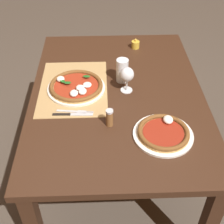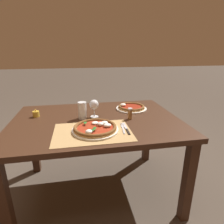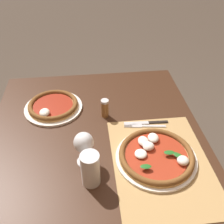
# 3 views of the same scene
# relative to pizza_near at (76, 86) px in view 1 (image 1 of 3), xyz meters

# --- Properties ---
(ground_plane) EXTENTS (24.00, 24.00, 0.00)m
(ground_plane) POSITION_rel_pizza_near_xyz_m (0.03, 0.24, -0.76)
(ground_plane) COLOR #473D33
(dining_table) EXTENTS (1.40, 1.00, 0.74)m
(dining_table) POSITION_rel_pizza_near_xyz_m (0.03, 0.24, -0.12)
(dining_table) COLOR #382114
(dining_table) RESTS_ON ground
(paper_placemat) EXTENTS (0.55, 0.39, 0.00)m
(paper_placemat) POSITION_rel_pizza_near_xyz_m (-0.02, -0.02, -0.02)
(paper_placemat) COLOR #A88451
(paper_placemat) RESTS_ON dining_table
(pizza_near) EXTENTS (0.34, 0.34, 0.05)m
(pizza_near) POSITION_rel_pizza_near_xyz_m (0.00, 0.00, 0.00)
(pizza_near) COLOR silver
(pizza_near) RESTS_ON paper_placemat
(pizza_far) EXTENTS (0.30, 0.30, 0.05)m
(pizza_far) POSITION_rel_pizza_near_xyz_m (0.40, 0.45, -0.00)
(pizza_far) COLOR silver
(pizza_far) RESTS_ON dining_table
(wine_glass) EXTENTS (0.08, 0.08, 0.16)m
(wine_glass) POSITION_rel_pizza_near_xyz_m (0.02, 0.29, 0.08)
(wine_glass) COLOR silver
(wine_glass) RESTS_ON dining_table
(pint_glass) EXTENTS (0.07, 0.07, 0.15)m
(pint_glass) POSITION_rel_pizza_near_xyz_m (-0.08, 0.27, 0.05)
(pint_glass) COLOR silver
(pint_glass) RESTS_ON dining_table
(fork) EXTENTS (0.04, 0.20, 0.00)m
(fork) POSITION_rel_pizza_near_xyz_m (0.20, 0.00, -0.02)
(fork) COLOR #B7B7BC
(fork) RESTS_ON paper_placemat
(knife) EXTENTS (0.02, 0.22, 0.01)m
(knife) POSITION_rel_pizza_near_xyz_m (0.23, -0.01, -0.02)
(knife) COLOR black
(knife) RESTS_ON paper_placemat
(votive_candle) EXTENTS (0.06, 0.06, 0.07)m
(votive_candle) POSITION_rel_pizza_near_xyz_m (-0.48, 0.39, 0.00)
(votive_candle) COLOR gold
(votive_candle) RESTS_ON dining_table
(pepper_shaker) EXTENTS (0.04, 0.04, 0.10)m
(pepper_shaker) POSITION_rel_pizza_near_xyz_m (0.31, 0.18, 0.03)
(pepper_shaker) COLOR brown
(pepper_shaker) RESTS_ON dining_table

